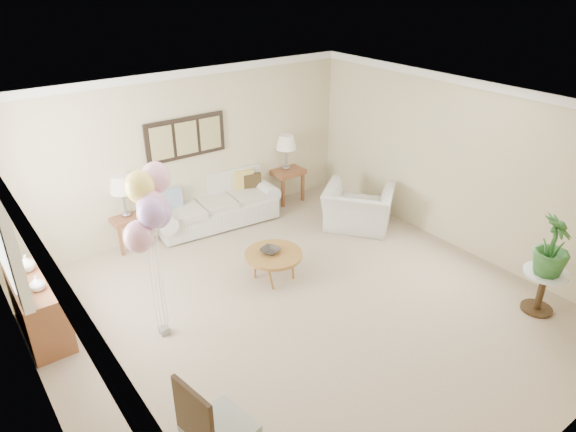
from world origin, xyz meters
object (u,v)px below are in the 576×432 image
at_px(accent_chair, 212,427).
at_px(balloon_cluster, 149,206).
at_px(armchair, 358,208).
at_px(sofa, 214,205).
at_px(coffee_table, 274,255).

height_order(accent_chair, balloon_cluster, balloon_cluster).
bearing_deg(balloon_cluster, armchair, 9.88).
bearing_deg(armchair, sofa, 12.35).
relative_size(sofa, coffee_table, 2.84).
xyz_separation_m(coffee_table, armchair, (2.03, 0.44, -0.02)).
xyz_separation_m(accent_chair, balloon_cluster, (0.44, 1.99, 1.17)).
relative_size(sofa, accent_chair, 2.20).
distance_m(sofa, coffee_table, 2.04).
height_order(sofa, coffee_table, sofa).
relative_size(coffee_table, armchair, 0.75).
distance_m(accent_chair, balloon_cluster, 2.34).
height_order(armchair, balloon_cluster, balloon_cluster).
distance_m(armchair, accent_chair, 4.98).
bearing_deg(accent_chair, sofa, 60.73).
xyz_separation_m(sofa, coffee_table, (-0.19, -2.03, 0.05)).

